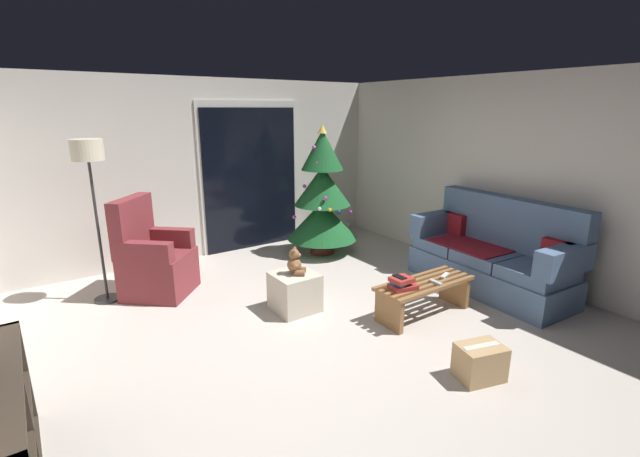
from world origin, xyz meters
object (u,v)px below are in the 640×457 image
at_px(remote_silver, 436,282).
at_px(floor_lamp, 89,166).
at_px(christmas_tree, 322,198).
at_px(cardboard_box_taped_mid_floor, 480,362).
at_px(armchair, 154,261).
at_px(ottoman, 295,292).
at_px(book_stack, 402,283).
at_px(cell_phone, 400,277).
at_px(remote_white, 445,275).
at_px(couch, 493,256).
at_px(coffee_table, 424,292).
at_px(teddy_bear_chestnut, 295,263).

height_order(remote_silver, floor_lamp, floor_lamp).
height_order(christmas_tree, cardboard_box_taped_mid_floor, christmas_tree).
distance_m(christmas_tree, armchair, 2.49).
bearing_deg(ottoman, cardboard_box_taped_mid_floor, -73.72).
distance_m(floor_lamp, cardboard_box_taped_mid_floor, 4.18).
bearing_deg(remote_silver, book_stack, 167.62).
height_order(remote_silver, armchair, armchair).
xyz_separation_m(book_stack, cell_phone, (-0.02, 0.02, 0.07)).
height_order(remote_white, armchair, armchair).
distance_m(book_stack, ottoman, 1.14).
bearing_deg(couch, remote_white, -176.28).
bearing_deg(coffee_table, armchair, 134.69).
relative_size(teddy_bear_chestnut, cardboard_box_taped_mid_floor, 0.69).
relative_size(remote_white, ottoman, 0.35).
bearing_deg(cell_phone, armchair, 131.03).
distance_m(couch, armchair, 3.96).
bearing_deg(cardboard_box_taped_mid_floor, remote_white, 52.81).
bearing_deg(remote_silver, christmas_tree, 85.78).
xyz_separation_m(remote_silver, teddy_bear_chestnut, (-1.08, 0.95, 0.15)).
bearing_deg(coffee_table, floor_lamp, 139.20).
height_order(armchair, floor_lamp, floor_lamp).
xyz_separation_m(armchair, cardboard_box_taped_mid_floor, (1.65, -3.19, -0.26)).
bearing_deg(teddy_bear_chestnut, remote_white, -33.96).
bearing_deg(coffee_table, teddy_bear_chestnut, 140.30).
relative_size(coffee_table, book_stack, 3.84).
xyz_separation_m(couch, cell_phone, (-1.55, -0.01, 0.09)).
height_order(coffee_table, book_stack, book_stack).
xyz_separation_m(cell_phone, floor_lamp, (-2.30, 2.26, 1.01)).
bearing_deg(coffee_table, cardboard_box_taped_mid_floor, -115.21).
xyz_separation_m(armchair, floor_lamp, (-0.51, 0.12, 1.10)).
xyz_separation_m(christmas_tree, floor_lamp, (-2.96, 0.00, 0.67)).
bearing_deg(couch, teddy_bear_chestnut, 159.87).
relative_size(book_stack, teddy_bear_chestnut, 1.00).
height_order(remote_white, teddy_bear_chestnut, teddy_bear_chestnut).
distance_m(coffee_table, floor_lamp, 3.71).
bearing_deg(couch, floor_lamp, 149.75).
relative_size(remote_white, teddy_bear_chestnut, 0.55).
bearing_deg(cell_phone, couch, 1.52).
distance_m(coffee_table, book_stack, 0.37).
xyz_separation_m(coffee_table, teddy_bear_chestnut, (-1.03, 0.86, 0.28)).
bearing_deg(cardboard_box_taped_mid_floor, cell_phone, 82.43).
height_order(book_stack, cardboard_box_taped_mid_floor, book_stack).
xyz_separation_m(book_stack, armchair, (-1.81, 2.16, -0.02)).
bearing_deg(ottoman, book_stack, -50.41).
height_order(coffee_table, christmas_tree, christmas_tree).
relative_size(couch, christmas_tree, 1.06).
relative_size(couch, floor_lamp, 1.11).
bearing_deg(cell_phone, remote_silver, -15.55).
distance_m(coffee_table, christmas_tree, 2.38).
bearing_deg(christmas_tree, remote_white, -90.91).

